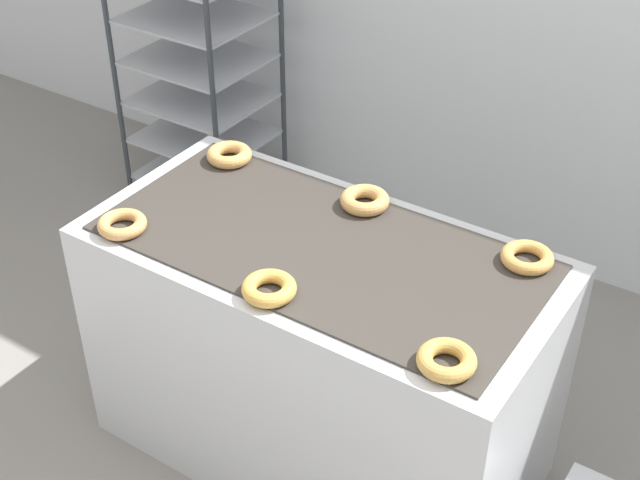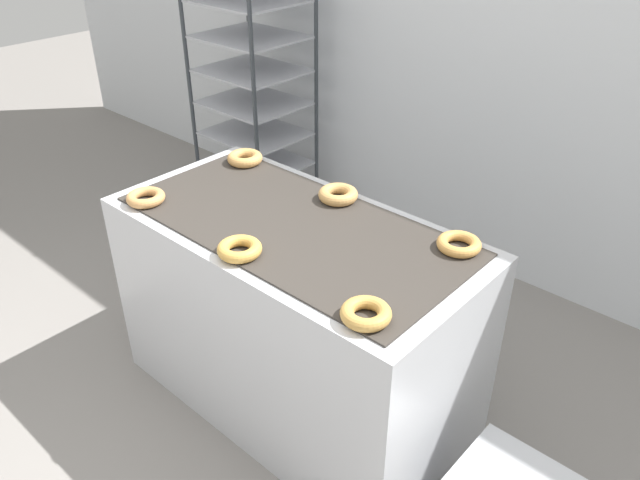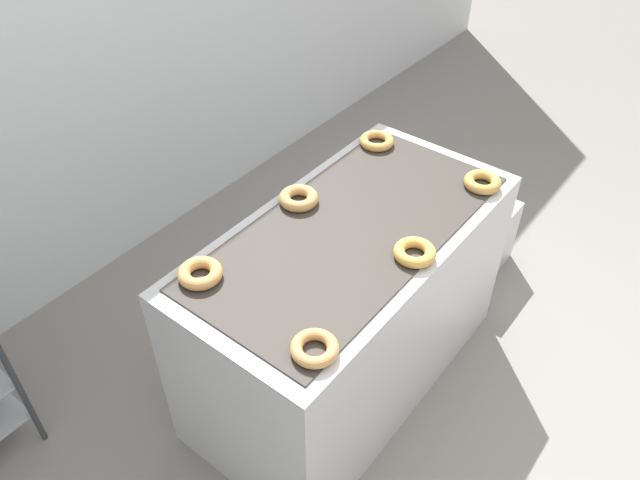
{
  "view_description": "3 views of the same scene",
  "coord_description": "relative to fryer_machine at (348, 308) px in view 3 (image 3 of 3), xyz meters",
  "views": [
    {
      "loc": [
        1.19,
        -1.19,
        2.42
      ],
      "look_at": [
        0.0,
        0.61,
        0.9
      ],
      "focal_mm": 50.0,
      "sensor_mm": 36.0,
      "label": 1
    },
    {
      "loc": [
        1.41,
        -0.81,
        2.03
      ],
      "look_at": [
        0.0,
        0.76,
        0.74
      ],
      "focal_mm": 35.0,
      "sensor_mm": 36.0,
      "label": 2
    },
    {
      "loc": [
        -1.5,
        -0.41,
        2.38
      ],
      "look_at": [
        0.0,
        0.76,
        0.74
      ],
      "focal_mm": 35.0,
      "sensor_mm": 36.0,
      "label": 3
    }
  ],
  "objects": [
    {
      "name": "glaze_bin",
      "position": [
        1.04,
        -0.09,
        -0.25
      ],
      "size": [
        0.4,
        0.34,
        0.38
      ],
      "color": "silver",
      "rests_on": "ground_plane"
    },
    {
      "name": "ground_plane",
      "position": [
        -0.0,
        -0.61,
        -0.44
      ],
      "size": [
        14.0,
        14.0,
        0.0
      ],
      "primitive_type": "plane",
      "color": "gray"
    },
    {
      "name": "donut_far_right",
      "position": [
        0.55,
        0.26,
        0.46
      ],
      "size": [
        0.15,
        0.15,
        0.04
      ],
      "primitive_type": "torus",
      "color": "#D7994C",
      "rests_on": "fryer_machine"
    },
    {
      "name": "wall_back",
      "position": [
        -0.0,
        1.51,
        0.96
      ],
      "size": [
        8.0,
        0.05,
        2.8
      ],
      "color": "silver",
      "rests_on": "ground_plane"
    },
    {
      "name": "donut_far_center",
      "position": [
        -0.0,
        0.26,
        0.46
      ],
      "size": [
        0.16,
        0.16,
        0.05
      ],
      "primitive_type": "torus",
      "color": "tan",
      "rests_on": "fryer_machine"
    },
    {
      "name": "donut_near_left",
      "position": [
        -0.55,
        -0.26,
        0.46
      ],
      "size": [
        0.15,
        0.15,
        0.04
      ],
      "primitive_type": "torus",
      "color": "tan",
      "rests_on": "fryer_machine"
    },
    {
      "name": "donut_far_left",
      "position": [
        -0.54,
        0.25,
        0.46
      ],
      "size": [
        0.16,
        0.16,
        0.04
      ],
      "primitive_type": "torus",
      "color": "tan",
      "rests_on": "fryer_machine"
    },
    {
      "name": "fryer_machine",
      "position": [
        0.0,
        0.0,
        0.0
      ],
      "size": [
        1.45,
        0.73,
        0.88
      ],
      "color": "silver",
      "rests_on": "ground_plane"
    },
    {
      "name": "donut_near_center",
      "position": [
        0.01,
        -0.27,
        0.46
      ],
      "size": [
        0.15,
        0.15,
        0.04
      ],
      "primitive_type": "torus",
      "color": "gold",
      "rests_on": "fryer_machine"
    },
    {
      "name": "donut_near_right",
      "position": [
        0.55,
        -0.26,
        0.46
      ],
      "size": [
        0.15,
        0.15,
        0.04
      ],
      "primitive_type": "torus",
      "color": "gold",
      "rests_on": "fryer_machine"
    }
  ]
}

